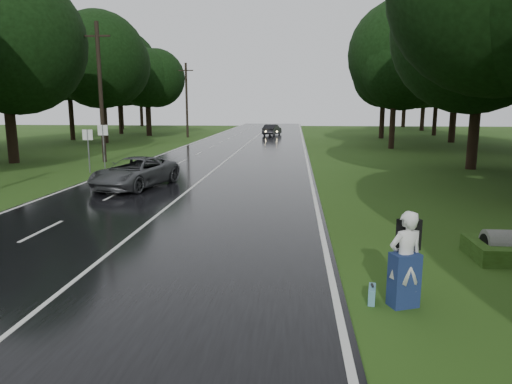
% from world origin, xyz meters
% --- Properties ---
extents(ground, '(160.00, 160.00, 0.00)m').
position_xyz_m(ground, '(0.00, 0.00, 0.00)').
color(ground, '#294B16').
rests_on(ground, ground).
extents(road, '(12.00, 140.00, 0.04)m').
position_xyz_m(road, '(0.00, 20.00, 0.02)').
color(road, black).
rests_on(road, ground).
extents(lane_center, '(0.12, 140.00, 0.01)m').
position_xyz_m(lane_center, '(0.00, 20.00, 0.04)').
color(lane_center, silver).
rests_on(lane_center, road).
extents(grey_car, '(3.56, 5.58, 1.43)m').
position_xyz_m(grey_car, '(-2.75, 9.99, 0.76)').
color(grey_car, '#434548').
rests_on(grey_car, road).
extents(far_car, '(2.45, 4.60, 1.44)m').
position_xyz_m(far_car, '(1.87, 49.99, 0.76)').
color(far_car, black).
rests_on(far_car, road).
extents(hitchhiker, '(0.83, 0.80, 1.95)m').
position_xyz_m(hitchhiker, '(7.11, -2.57, 0.90)').
color(hitchhiker, silver).
rests_on(hitchhiker, ground).
extents(suitcase, '(0.22, 0.48, 0.33)m').
position_xyz_m(suitcase, '(6.52, -2.46, 0.17)').
color(suitcase, teal).
rests_on(suitcase, ground).
extents(utility_pole_mid, '(1.80, 0.28, 9.49)m').
position_xyz_m(utility_pole_mid, '(-8.50, 19.96, 0.00)').
color(utility_pole_mid, black).
rests_on(utility_pole_mid, ground).
extents(utility_pole_far, '(1.80, 0.28, 9.04)m').
position_xyz_m(utility_pole_far, '(-8.50, 45.49, 0.00)').
color(utility_pole_far, black).
rests_on(utility_pole_far, ground).
extents(road_sign_a, '(0.61, 0.10, 2.55)m').
position_xyz_m(road_sign_a, '(-7.20, 14.70, 0.00)').
color(road_sign_a, white).
rests_on(road_sign_a, ground).
extents(road_sign_b, '(0.65, 0.10, 2.73)m').
position_xyz_m(road_sign_b, '(-7.20, 16.89, 0.00)').
color(road_sign_b, white).
rests_on(road_sign_b, ground).
extents(tree_left_d, '(8.61, 8.61, 13.46)m').
position_xyz_m(tree_left_d, '(-14.56, 18.88, 0.00)').
color(tree_left_d, black).
rests_on(tree_left_d, ground).
extents(tree_left_e, '(9.32, 9.32, 14.56)m').
position_xyz_m(tree_left_e, '(-15.24, 36.27, 0.00)').
color(tree_left_e, black).
rests_on(tree_left_e, ground).
extents(tree_left_f, '(8.78, 8.78, 13.72)m').
position_xyz_m(tree_left_f, '(-14.28, 48.14, 0.00)').
color(tree_left_f, black).
rests_on(tree_left_f, ground).
extents(tree_right_d, '(8.90, 8.90, 13.90)m').
position_xyz_m(tree_right_d, '(15.96, 18.29, 0.00)').
color(tree_right_d, black).
rests_on(tree_right_d, ground).
extents(tree_right_e, '(9.07, 9.07, 14.17)m').
position_xyz_m(tree_right_e, '(13.83, 32.15, 0.00)').
color(tree_right_e, black).
rests_on(tree_right_e, ground).
extents(tree_right_f, '(8.76, 8.76, 13.69)m').
position_xyz_m(tree_right_f, '(15.38, 45.83, 0.00)').
color(tree_right_f, black).
rests_on(tree_right_f, ground).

